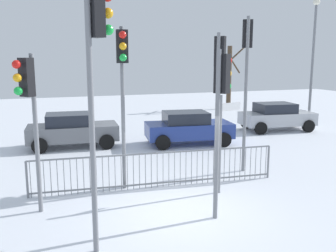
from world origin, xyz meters
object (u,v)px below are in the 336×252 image
traffic_light_foreground_left (221,96)px  traffic_light_rear_left (96,60)px  car_silver_near (276,116)px  bare_tree_left (230,75)px  car_grey_trailing (72,130)px  traffic_light_mid_left (247,60)px  traffic_light_rear_right (29,98)px  street_lamp (313,51)px  direction_sign_post (222,138)px  car_blue_mid (188,127)px  traffic_light_foreground_right (219,73)px  traffic_light_mid_right (123,72)px

traffic_light_foreground_left → traffic_light_rear_left: 3.16m
car_silver_near → bare_tree_left: bare_tree_left is taller
traffic_light_rear_left → car_grey_trailing: size_ratio=1.32×
traffic_light_mid_left → car_silver_near: traffic_light_mid_left is taller
traffic_light_rear_right → street_lamp: street_lamp is taller
traffic_light_rear_left → direction_sign_post: bearing=99.9°
traffic_light_rear_right → car_blue_mid: (6.49, 5.83, -2.11)m
car_blue_mid → car_silver_near: bearing=22.3°
traffic_light_rear_left → bare_tree_left: 22.31m
car_silver_near → bare_tree_left: (1.84, 8.64, 1.76)m
car_silver_near → car_blue_mid: 5.88m
car_grey_trailing → traffic_light_rear_left: bearing=-87.6°
traffic_light_foreground_left → bare_tree_left: 20.11m
car_silver_near → traffic_light_foreground_right: bearing=-130.2°
traffic_light_rear_right → street_lamp: size_ratio=0.57×
traffic_light_rear_right → direction_sign_post: size_ratio=1.39×
traffic_light_foreground_left → traffic_light_mid_right: size_ratio=0.86×
car_silver_near → traffic_light_mid_right: bearing=-140.0°
car_blue_mid → street_lamp: 8.75m
car_silver_near → car_blue_mid: same height
traffic_light_mid_left → traffic_light_rear_left: bearing=-118.6°
traffic_light_rear_right → traffic_light_rear_left: 2.80m
car_grey_trailing → street_lamp: (12.84, 0.37, 3.45)m
bare_tree_left → car_blue_mid: bearing=-126.7°
traffic_light_rear_right → traffic_light_rear_left: (1.26, -2.33, 0.90)m
traffic_light_rear_right → car_blue_mid: 8.98m
traffic_light_foreground_right → street_lamp: 10.83m
direction_sign_post → car_silver_near: bearing=31.0°
traffic_light_mid_left → direction_sign_post: traffic_light_mid_left is taller
car_grey_trailing → street_lamp: street_lamp is taller
traffic_light_rear_left → bare_tree_left: bearing=125.2°
traffic_light_foreground_left → street_lamp: (10.16, 9.01, 1.28)m
traffic_light_mid_right → direction_sign_post: bearing=164.2°
traffic_light_mid_left → traffic_light_rear_right: traffic_light_mid_left is taller
car_silver_near → car_grey_trailing: (-10.64, -0.28, 0.00)m
traffic_light_mid_right → car_grey_trailing: bearing=-73.4°
car_blue_mid → traffic_light_rear_left: bearing=-114.7°
traffic_light_rear_left → direction_sign_post: size_ratio=1.84×
traffic_light_rear_right → traffic_light_rear_left: size_ratio=0.76×
bare_tree_left → traffic_light_mid_left: bearing=-116.8°
traffic_light_mid_left → car_blue_mid: 5.22m
traffic_light_foreground_right → street_lamp: (8.81, 6.24, 0.87)m
car_blue_mid → bare_tree_left: size_ratio=0.84×
traffic_light_rear_left → car_silver_near: 14.87m
traffic_light_foreground_right → direction_sign_post: bearing=-68.6°
traffic_light_foreground_right → traffic_light_mid_left: 1.35m
car_silver_near → traffic_light_rear_left: bearing=-131.8°
direction_sign_post → street_lamp: (9.35, 7.55, 2.63)m
car_grey_trailing → bare_tree_left: bearing=39.7°
traffic_light_foreground_right → bare_tree_left: bare_tree_left is taller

